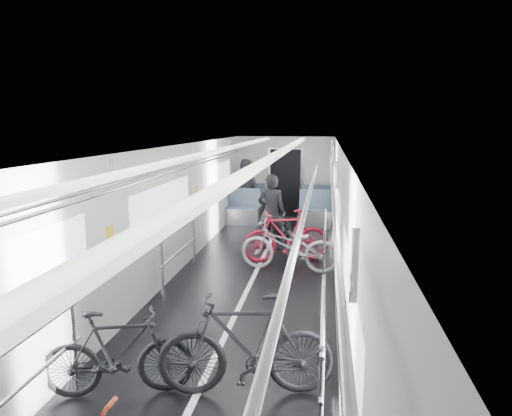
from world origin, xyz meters
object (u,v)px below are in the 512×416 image
(bike_right_mid, at_px, (289,246))
(person_standing, at_px, (271,212))
(bike_right_far, at_px, (286,236))
(bike_aisle, at_px, (285,231))
(bike_left_mid, at_px, (119,353))
(bike_right_near, at_px, (247,345))
(person_seated, at_px, (245,189))

(bike_right_mid, relative_size, person_standing, 1.10)
(bike_right_far, distance_m, bike_aisle, 0.78)
(bike_right_mid, relative_size, bike_aisle, 1.06)
(bike_right_mid, xyz_separation_m, bike_aisle, (-0.20, 1.37, -0.03))
(bike_left_mid, relative_size, bike_aisle, 0.88)
(bike_right_near, relative_size, person_seated, 1.04)
(bike_left_mid, distance_m, bike_aisle, 5.85)
(bike_left_mid, bearing_deg, bike_right_near, -96.63)
(bike_right_near, distance_m, bike_right_mid, 4.14)
(bike_aisle, relative_size, person_standing, 1.04)
(bike_left_mid, distance_m, bike_right_near, 1.32)
(bike_right_near, distance_m, person_seated, 9.14)
(bike_right_mid, distance_m, person_standing, 1.60)
(bike_right_mid, bearing_deg, bike_aisle, -165.60)
(bike_left_mid, height_order, person_seated, person_seated)
(bike_left_mid, height_order, bike_right_mid, bike_right_mid)
(person_seated, bearing_deg, bike_aisle, 124.86)
(bike_left_mid, bearing_deg, person_standing, -24.48)
(bike_right_near, height_order, person_standing, person_standing)
(bike_right_mid, height_order, bike_right_far, bike_right_far)
(bike_right_far, height_order, bike_aisle, bike_right_far)
(bike_right_far, relative_size, bike_aisle, 1.02)
(person_seated, bearing_deg, person_standing, 120.81)
(bike_right_near, height_order, bike_right_mid, bike_right_near)
(bike_right_mid, relative_size, bike_right_far, 1.04)
(bike_right_mid, bearing_deg, bike_right_near, 4.88)
(person_standing, bearing_deg, bike_right_near, 95.37)
(person_standing, bearing_deg, person_seated, -69.43)
(bike_right_near, relative_size, bike_right_mid, 0.98)
(bike_right_far, xyz_separation_m, bike_aisle, (-0.10, 0.77, -0.08))
(bike_aisle, bearing_deg, bike_right_far, -99.57)
(person_standing, relative_size, person_seated, 0.97)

